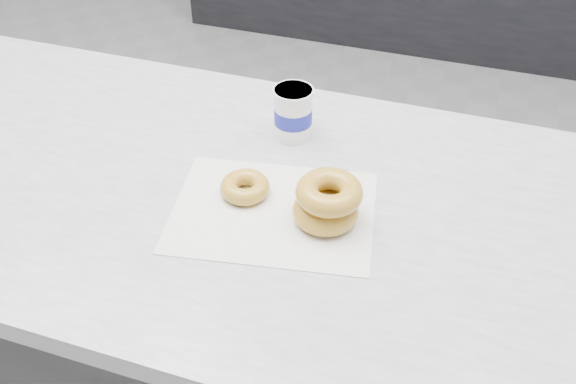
% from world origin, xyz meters
% --- Properties ---
extents(ground, '(5.00, 5.00, 0.00)m').
position_xyz_m(ground, '(0.00, 0.00, 0.00)').
color(ground, gray).
rests_on(ground, ground).
extents(counter, '(3.06, 0.76, 0.90)m').
position_xyz_m(counter, '(0.00, -0.60, 0.45)').
color(counter, '#333335').
rests_on(counter, ground).
extents(wax_paper, '(0.38, 0.31, 0.00)m').
position_xyz_m(wax_paper, '(0.16, -0.63, 0.90)').
color(wax_paper, silver).
rests_on(wax_paper, counter).
extents(donut_single, '(0.09, 0.09, 0.03)m').
position_xyz_m(donut_single, '(0.09, -0.61, 0.92)').
color(donut_single, gold).
rests_on(donut_single, wax_paper).
extents(donut_stack, '(0.12, 0.12, 0.08)m').
position_xyz_m(donut_stack, '(0.25, -0.63, 0.94)').
color(donut_stack, gold).
rests_on(donut_stack, wax_paper).
extents(coffee_cup, '(0.09, 0.09, 0.10)m').
position_xyz_m(coffee_cup, '(0.12, -0.41, 0.95)').
color(coffee_cup, white).
rests_on(coffee_cup, counter).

